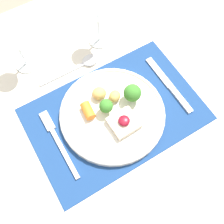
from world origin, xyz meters
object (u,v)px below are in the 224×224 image
Objects in this scene: fork at (57,139)px; wine_glass_far at (15,41)px; dinner_plate at (113,112)px; knife at (171,88)px; wine_glass_near at (98,14)px; spoon at (83,64)px.

wine_glass_far reaches higher than fork.
wine_glass_far is (-0.14, 0.29, 0.09)m from dinner_plate.
knife reaches higher than fork.
wine_glass_near is 0.25m from wine_glass_far.
wine_glass_far reaches higher than dinner_plate.
spoon is at bearing 46.87° from fork.
spoon is at bearing 128.32° from knife.
wine_glass_near is at bearing 68.31° from dinner_plate.
spoon is (0.18, 0.18, 0.00)m from fork.
wine_glass_near reaches higher than wine_glass_far.
wine_glass_near is at bearing 106.57° from knife.
knife is at bearing -50.85° from spoon.
wine_glass_far reaches higher than spoon.
dinner_plate is 1.37× the size of knife.
knife is (0.20, -0.02, -0.01)m from dinner_plate.
spoon reaches higher than knife.
fork is at bearing 172.26° from knife.
wine_glass_near is (0.27, 0.24, 0.11)m from fork.
knife is 1.36× the size of wine_glass_far.
fork is at bearing 175.11° from dinner_plate.
dinner_plate is 0.20m from knife.
wine_glass_near is (0.10, 0.25, 0.10)m from dinner_plate.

